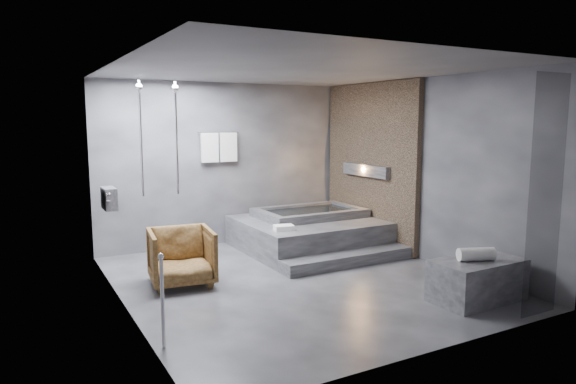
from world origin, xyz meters
TOP-DOWN VIEW (x-y plane):
  - room at (0.40, 0.24)m, footprint 5.00×5.04m
  - tub_deck at (1.05, 1.45)m, footprint 2.20×2.00m
  - tub_step at (1.05, 0.27)m, footprint 2.20×0.36m
  - concrete_bench at (1.52, -1.72)m, footprint 1.13×0.63m
  - driftwood_chair at (-1.42, 0.58)m, footprint 0.91×0.93m
  - rolled_towel at (1.47, -1.74)m, footprint 0.46×0.31m
  - deck_towel at (0.28, 0.88)m, footprint 0.33×0.27m

SIDE VIEW (x-z plane):
  - tub_step at x=1.05m, z-range 0.00..0.18m
  - tub_deck at x=1.05m, z-range 0.00..0.50m
  - concrete_bench at x=1.52m, z-range 0.00..0.50m
  - driftwood_chair at x=-1.42m, z-range 0.00..0.75m
  - deck_towel at x=0.28m, z-range 0.50..0.58m
  - rolled_towel at x=1.47m, z-range 0.50..0.66m
  - room at x=0.40m, z-range 0.32..3.14m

